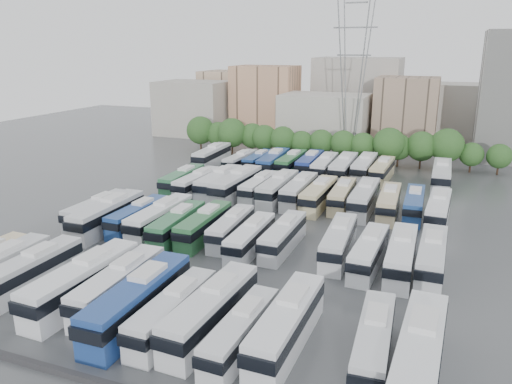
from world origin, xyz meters
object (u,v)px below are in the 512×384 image
at_px(bus_r0_s13, 419,355).
at_px(bus_r2_s3, 219,182).
at_px(bus_r1_s10, 339,241).
at_px(bus_r2_s7, 299,191).
at_px(bus_r3_s6, 310,164).
at_px(bus_r2_s1, 183,180).
at_px(bus_r3_s3, 259,161).
at_px(bus_r2_s6, 278,189).
at_px(bus_r2_s13, 438,210).
at_px(bus_r2_s12, 414,204).
at_px(bus_r3_s2, 240,161).
at_px(bus_r1_s13, 432,257).
at_px(bus_r0_s10, 287,324).
at_px(bus_r2_s5, 259,187).
at_px(bus_r3_s8, 344,168).
at_px(bus_r3_s5, 291,163).
at_px(bus_r1_s1, 108,215).
at_px(bus_r1_s12, 401,255).
at_px(bus_r3_s4, 273,162).
at_px(bus_r3_s13, 441,175).
at_px(bus_r1_s11, 369,252).
at_px(bus_r1_s4, 177,224).
at_px(bus_r0_s9, 241,331).
at_px(bus_r3_s10, 382,170).
at_px(bus_r0_s12, 374,342).
at_px(bus_r1_s6, 231,227).
at_px(bus_r3_s7, 325,167).
at_px(bus_r3_s0, 212,156).
at_px(bus_r2_s10, 364,198).
at_px(bus_r2_s11, 389,202).
at_px(bus_r1_s8, 283,236).
at_px(bus_r0_s7, 173,311).
at_px(bus_r0_s5, 119,285).
at_px(bus_r1_s7, 250,238).
at_px(bus_r0_s4, 83,282).
at_px(bus_r1_s3, 160,218).
at_px(bus_r1_s5, 204,225).

xyz_separation_m(bus_r0_s13, bus_r2_s3, (-32.98, 37.09, -0.10)).
xyz_separation_m(bus_r1_s10, bus_r2_s7, (-9.86, 17.86, 0.07)).
height_order(bus_r2_s3, bus_r3_s6, bus_r2_s3).
relative_size(bus_r2_s1, bus_r3_s3, 1.06).
relative_size(bus_r2_s6, bus_r2_s13, 1.04).
relative_size(bus_r2_s12, bus_r3_s2, 1.02).
relative_size(bus_r1_s10, bus_r1_s13, 0.98).
relative_size(bus_r0_s10, bus_r2_s5, 1.11).
relative_size(bus_r2_s1, bus_r3_s8, 0.87).
bearing_deg(bus_r1_s13, bus_r0_s10, -118.27).
bearing_deg(bus_r3_s5, bus_r3_s3, -178.93).
xyz_separation_m(bus_r1_s1, bus_r2_s12, (36.53, 19.81, -0.25)).
distance_m(bus_r0_s10, bus_r1_s13, 20.68).
bearing_deg(bus_r2_s5, bus_r1_s1, -122.12).
bearing_deg(bus_r2_s12, bus_r3_s3, 148.26).
relative_size(bus_r1_s12, bus_r2_s7, 0.99).
height_order(bus_r1_s10, bus_r3_s5, bus_r3_s5).
distance_m(bus_r3_s4, bus_r3_s13, 29.60).
bearing_deg(bus_r1_s11, bus_r1_s4, -177.77).
bearing_deg(bus_r0_s9, bus_r3_s10, 88.68).
bearing_deg(bus_r3_s13, bus_r0_s12, -93.85).
relative_size(bus_r1_s6, bus_r3_s6, 0.87).
bearing_deg(bus_r3_s7, bus_r1_s1, -119.92).
height_order(bus_r0_s9, bus_r3_s0, bus_r3_s0).
relative_size(bus_r2_s10, bus_r3_s0, 0.97).
bearing_deg(bus_r2_s11, bus_r3_s10, 98.25).
distance_m(bus_r1_s11, bus_r3_s3, 45.53).
distance_m(bus_r1_s8, bus_r3_s6, 36.66).
xyz_separation_m(bus_r1_s12, bus_r3_s7, (-16.87, 35.86, 0.05)).
xyz_separation_m(bus_r0_s7, bus_r2_s3, (-13.43, 37.55, 0.21)).
bearing_deg(bus_r3_s0, bus_r0_s5, -74.51).
bearing_deg(bus_r0_s5, bus_r1_s7, 65.27).
height_order(bus_r0_s10, bus_r2_s12, bus_r0_s10).
bearing_deg(bus_r2_s5, bus_r1_s4, -98.54).
xyz_separation_m(bus_r0_s13, bus_r1_s1, (-39.58, 17.43, -0.06)).
distance_m(bus_r0_s13, bus_r1_s4, 34.73).
xyz_separation_m(bus_r1_s10, bus_r1_s13, (9.96, -0.80, 0.04)).
relative_size(bus_r0_s4, bus_r3_s2, 1.20).
height_order(bus_r2_s7, bus_r2_s12, bus_r2_s7).
relative_size(bus_r2_s7, bus_r3_s5, 1.01).
bearing_deg(bus_r1_s3, bus_r3_s2, 96.14).
distance_m(bus_r1_s5, bus_r1_s12, 23.58).
relative_size(bus_r2_s10, bus_r3_s5, 1.04).
distance_m(bus_r0_s5, bus_r0_s13, 26.46).
bearing_deg(bus_r3_s2, bus_r2_s3, -76.48).
height_order(bus_r1_s4, bus_r3_s4, bus_r3_s4).
relative_size(bus_r0_s7, bus_r2_s5, 1.00).
bearing_deg(bus_r3_s3, bus_r1_s12, -48.92).
relative_size(bus_r2_s3, bus_r3_s2, 1.14).
height_order(bus_r2_s1, bus_r2_s7, bus_r2_s7).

